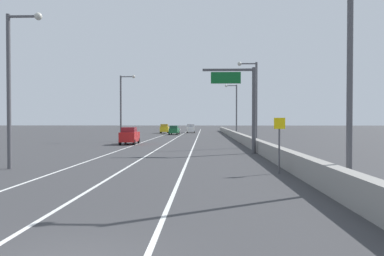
{
  "coord_description": "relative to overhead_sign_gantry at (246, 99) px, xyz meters",
  "views": [
    {
      "loc": [
        2.69,
        -6.47,
        2.82
      ],
      "look_at": [
        1.18,
        38.21,
        1.96
      ],
      "focal_mm": 33.78,
      "sensor_mm": 36.0,
      "label": 1
    }
  ],
  "objects": [
    {
      "name": "lamp_post_right_near",
      "position": [
        2.02,
        -16.8,
        0.59
      ],
      "size": [
        2.14,
        0.44,
        9.17
      ],
      "color": "#4C4C51",
      "rests_on": "ground_plane"
    },
    {
      "name": "lane_stripe_center",
      "position": [
        -8.3,
        29.79,
        -4.73
      ],
      "size": [
        0.16,
        130.0,
        0.0
      ],
      "primitive_type": "cube",
      "color": "silver",
      "rests_on": "ground_plane"
    },
    {
      "name": "lamp_post_right_third",
      "position": [
        1.71,
        30.99,
        0.59
      ],
      "size": [
        2.14,
        0.44,
        9.17
      ],
      "color": "#4C4C51",
      "rests_on": "ground_plane"
    },
    {
      "name": "ground_plane",
      "position": [
        -6.3,
        38.79,
        -4.73
      ],
      "size": [
        320.0,
        320.0,
        0.0
      ],
      "primitive_type": "plane",
      "color": "#38383A"
    },
    {
      "name": "lamp_post_left_mid",
      "position": [
        -14.86,
        17.87,
        0.59
      ],
      "size": [
        2.14,
        0.44,
        9.17
      ],
      "color": "#4C4C51",
      "rests_on": "ground_plane"
    },
    {
      "name": "speed_advisory_sign",
      "position": [
        0.44,
        -12.1,
        -2.96
      ],
      "size": [
        0.6,
        0.11,
        3.0
      ],
      "color": "#4C4C51",
      "rests_on": "ground_plane"
    },
    {
      "name": "car_white_3",
      "position": [
        -6.84,
        55.16,
        -3.7
      ],
      "size": [
        2.08,
        4.17,
        2.07
      ],
      "color": "white",
      "rests_on": "ground_plane"
    },
    {
      "name": "lamp_post_right_second",
      "position": [
        1.68,
        7.09,
        0.59
      ],
      "size": [
        2.14,
        0.44,
        9.17
      ],
      "color": "#4C4C51",
      "rests_on": "ground_plane"
    },
    {
      "name": "lane_stripe_left",
      "position": [
        -11.8,
        29.79,
        -4.73
      ],
      "size": [
        0.16,
        130.0,
        0.0
      ],
      "primitive_type": "cube",
      "color": "silver",
      "rests_on": "ground_plane"
    },
    {
      "name": "lamp_post_left_near",
      "position": [
        -14.84,
        -10.8,
        0.59
      ],
      "size": [
        2.14,
        0.44,
        9.17
      ],
      "color": "#4C4C51",
      "rests_on": "ground_plane"
    },
    {
      "name": "car_red_1",
      "position": [
        -12.67,
        11.8,
        -3.69
      ],
      "size": [
        1.96,
        4.26,
        2.09
      ],
      "color": "red",
      "rests_on": "ground_plane"
    },
    {
      "name": "car_yellow_0",
      "position": [
        -12.85,
        51.94,
        -3.67
      ],
      "size": [
        2.08,
        4.17,
        2.13
      ],
      "color": "gold",
      "rests_on": "ground_plane"
    },
    {
      "name": "jersey_barrier_right",
      "position": [
        1.34,
        14.79,
        -4.18
      ],
      "size": [
        0.6,
        120.0,
        1.1
      ],
      "primitive_type": "cube",
      "color": "gray",
      "rests_on": "ground_plane"
    },
    {
      "name": "overhead_sign_gantry",
      "position": [
        0.0,
        0.0,
        0.0
      ],
      "size": [
        4.68,
        0.36,
        7.5
      ],
      "color": "#47474C",
      "rests_on": "ground_plane"
    },
    {
      "name": "car_green_2",
      "position": [
        -9.88,
        43.42,
        -3.78
      ],
      "size": [
        1.97,
        4.77,
        1.9
      ],
      "color": "#196033",
      "rests_on": "ground_plane"
    },
    {
      "name": "lane_stripe_right",
      "position": [
        -4.8,
        29.79,
        -4.73
      ],
      "size": [
        0.16,
        130.0,
        0.0
      ],
      "primitive_type": "cube",
      "color": "silver",
      "rests_on": "ground_plane"
    }
  ]
}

